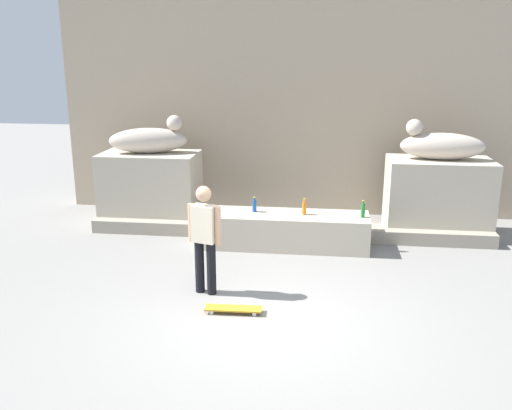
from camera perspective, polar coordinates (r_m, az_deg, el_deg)
ground_plane at (r=7.63m, az=1.35°, el=-12.04°), size 40.00×40.00×0.00m
facade_wall at (r=12.48m, az=4.12°, el=11.25°), size 10.43×0.60×5.21m
pedestal_left at (r=11.83m, az=-10.87°, el=1.70°), size 2.00×1.14×1.52m
pedestal_right at (r=11.49m, az=18.33°, el=0.78°), size 2.00×1.14×1.52m
statue_reclining_left at (r=11.62m, az=-10.95°, el=6.70°), size 1.69×0.91×0.78m
statue_reclining_right at (r=11.28m, az=18.60°, el=5.92°), size 1.62×0.61×0.78m
ledge_block at (r=10.33m, az=3.08°, el=-2.62°), size 3.08×0.89×0.63m
skater at (r=8.18m, az=-5.35°, el=-3.13°), size 0.52×0.29×1.67m
skateboard at (r=7.84m, az=-2.36°, el=-10.70°), size 0.81×0.23×0.08m
bottle_green at (r=10.16m, az=11.04°, el=-0.53°), size 0.07×0.07×0.32m
bottle_blue at (r=10.33m, az=-0.17°, el=-0.07°), size 0.08×0.08×0.29m
bottle_orange at (r=10.19m, az=5.02°, el=-0.30°), size 0.07×0.07×0.31m
stair_step at (r=10.89m, az=3.27°, el=-2.68°), size 7.89×0.50×0.26m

